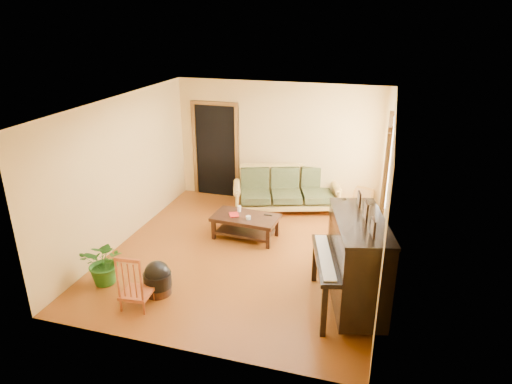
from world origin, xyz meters
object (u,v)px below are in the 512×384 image
(armchair, at_px, (349,239))
(red_chair, at_px, (136,280))
(sofa, at_px, (286,190))
(footstool, at_px, (158,282))
(coffee_table, at_px, (246,227))
(piano, at_px, (357,265))
(potted_plant, at_px, (105,262))
(ceramic_crock, at_px, (377,213))

(armchair, relative_size, red_chair, 0.86)
(sofa, xyz_separation_m, footstool, (-1.14, -3.51, -0.26))
(armchair, xyz_separation_m, red_chair, (-2.73, -2.20, 0.06))
(footstool, xyz_separation_m, red_chair, (-0.13, -0.36, 0.23))
(coffee_table, distance_m, piano, 2.69)
(armchair, bearing_deg, piano, -63.79)
(coffee_table, bearing_deg, armchair, -7.71)
(coffee_table, distance_m, potted_plant, 2.60)
(armchair, height_order, footstool, armchair)
(coffee_table, xyz_separation_m, footstool, (-0.70, -2.09, -0.02))
(coffee_table, bearing_deg, potted_plant, -127.62)
(footstool, distance_m, ceramic_crock, 4.70)
(coffee_table, distance_m, footstool, 2.20)
(coffee_table, relative_size, potted_plant, 1.63)
(piano, bearing_deg, footstool, 175.43)
(armchair, bearing_deg, footstool, -127.62)
(armchair, height_order, ceramic_crock, armchair)
(sofa, distance_m, piano, 3.46)
(footstool, bearing_deg, coffee_table, 71.53)
(coffee_table, relative_size, footstool, 2.88)
(armchair, distance_m, potted_plant, 3.92)
(armchair, relative_size, footstool, 1.80)
(armchair, bearing_deg, potted_plant, -135.50)
(sofa, relative_size, potted_plant, 2.92)
(coffee_table, distance_m, armchair, 1.92)
(piano, xyz_separation_m, footstool, (-2.81, -0.49, -0.48))
(coffee_table, bearing_deg, red_chair, -108.70)
(sofa, bearing_deg, potted_plant, -138.73)
(piano, height_order, potted_plant, piano)
(coffee_table, bearing_deg, piano, -37.06)
(coffee_table, height_order, red_chair, red_chair)
(sofa, xyz_separation_m, ceramic_crock, (1.85, 0.12, -0.34))
(coffee_table, relative_size, red_chair, 1.38)
(coffee_table, height_order, potted_plant, potted_plant)
(coffee_table, distance_m, red_chair, 2.60)
(piano, xyz_separation_m, potted_plant, (-3.70, -0.46, -0.31))
(piano, distance_m, potted_plant, 3.74)
(piano, distance_m, footstool, 2.89)
(footstool, relative_size, potted_plant, 0.56)
(coffee_table, xyz_separation_m, armchair, (1.90, -0.26, 0.15))
(piano, distance_m, red_chair, 3.08)
(coffee_table, xyz_separation_m, piano, (2.11, -1.60, 0.46))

